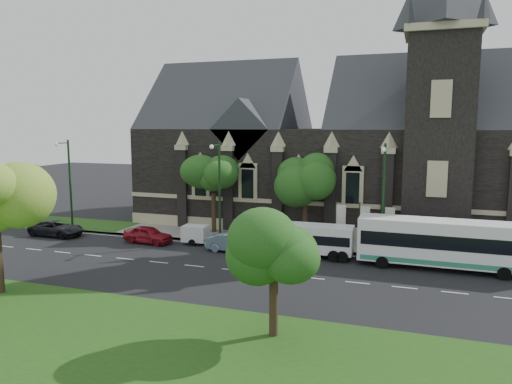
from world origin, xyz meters
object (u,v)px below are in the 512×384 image
at_px(tree_walk_left, 216,174).
at_px(banner_flag_left, 339,220).
at_px(tree_park_near, 0,191).
at_px(tree_walk_right, 309,177).
at_px(tour_coach, 446,243).
at_px(car_far_black, 56,228).
at_px(banner_flag_center, 363,221).
at_px(banner_flag_right, 387,223).
at_px(shuttle_bus, 311,238).
at_px(street_lamp_far, 68,179).
at_px(sedan, 235,242).
at_px(tree_walk_far, 29,178).
at_px(street_lamp_mid, 219,186).
at_px(car_far_red, 148,235).
at_px(box_trailer, 195,234).
at_px(tree_park_east, 278,245).
at_px(street_lamp_near, 383,193).

xyz_separation_m(tree_walk_left, banner_flag_left, (12.08, -1.70, -3.35)).
bearing_deg(tree_park_near, tree_walk_right, 52.44).
xyz_separation_m(tour_coach, car_far_black, (-34.33, -0.35, -1.23)).
bearing_deg(car_far_black, banner_flag_center, -80.69).
xyz_separation_m(banner_flag_right, shuttle_bus, (-5.63, -3.62, -0.89)).
bearing_deg(street_lamp_far, sedan, -7.25).
bearing_deg(street_lamp_far, tree_walk_far, 158.50).
relative_size(tree_walk_far, street_lamp_mid, 0.70).
distance_m(street_lamp_far, shuttle_bus, 24.98).
xyz_separation_m(tree_walk_left, car_far_red, (-4.20, -5.63, -4.97)).
distance_m(shuttle_bus, box_trailer, 10.57).
relative_size(street_lamp_far, sedan, 1.88).
height_order(tour_coach, shuttle_bus, tour_coach).
distance_m(tree_park_east, tree_walk_right, 20.29).
bearing_deg(car_far_red, tree_walk_right, -62.48).
bearing_deg(tree_walk_right, tour_coach, -26.23).
bearing_deg(car_far_red, tree_walk_far, 78.42).
bearing_deg(banner_flag_center, tree_park_east, -96.57).
bearing_deg(sedan, banner_flag_right, -68.20).
bearing_deg(car_far_red, shuttle_bus, -84.40).
relative_size(tree_park_near, street_lamp_mid, 0.95).
distance_m(banner_flag_right, car_far_red, 20.73).
distance_m(tree_walk_right, car_far_black, 24.21).
bearing_deg(tree_park_near, banner_flag_center, 41.54).
bearing_deg(tree_walk_far, tour_coach, -6.84).
relative_size(street_lamp_far, box_trailer, 2.88).
height_order(tree_walk_left, banner_flag_center, tree_walk_left).
height_order(tree_walk_left, box_trailer, tree_walk_left).
bearing_deg(tree_walk_far, shuttle_bus, -8.40).
bearing_deg(banner_flag_center, shuttle_bus, -135.08).
height_order(sedan, car_far_red, sedan).
bearing_deg(street_lamp_mid, shuttle_bus, -11.20).
distance_m(street_lamp_far, banner_flag_left, 26.50).
distance_m(tree_park_east, banner_flag_right, 18.91).
bearing_deg(tree_walk_left, tree_park_near, -107.05).
bearing_deg(car_far_black, banner_flag_left, -80.03).
relative_size(tree_walk_left, tree_walk_far, 1.22).
bearing_deg(banner_flag_right, tree_walk_right, 166.40).
height_order(tree_walk_far, shuttle_bus, tree_walk_far).
height_order(tree_park_near, tree_walk_far, tree_park_near).
distance_m(tree_walk_left, box_trailer, 6.63).
xyz_separation_m(street_lamp_mid, street_lamp_far, (-16.00, 0.00, 0.00)).
xyz_separation_m(tree_park_east, street_lamp_near, (3.82, 16.42, 0.49)).
bearing_deg(car_far_red, car_far_black, 96.44).
relative_size(shuttle_bus, sedan, 1.40).
height_order(shuttle_bus, car_far_black, shuttle_bus).
distance_m(street_lamp_far, banner_flag_center, 28.48).
bearing_deg(tree_walk_left, banner_flag_left, -8.02).
bearing_deg(car_far_black, tree_park_east, -117.88).
xyz_separation_m(shuttle_bus, car_far_red, (-14.66, -0.31, -0.73)).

